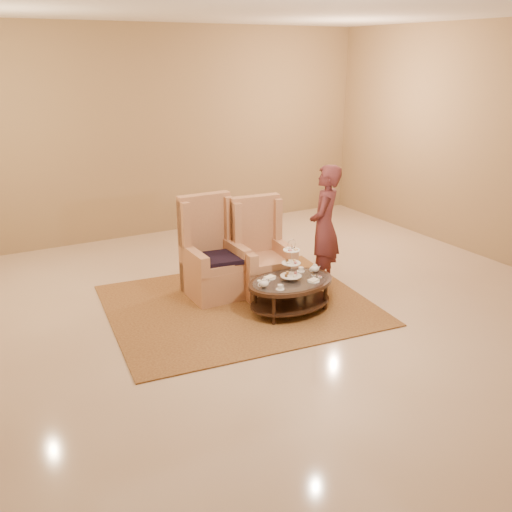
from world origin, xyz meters
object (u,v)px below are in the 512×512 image
armchair_right (261,260)px  person (324,227)px  tea_table (291,286)px  armchair_left (212,262)px

armchair_right → person: (0.83, -0.26, 0.41)m
tea_table → person: (0.85, 0.52, 0.49)m
tea_table → armchair_right: armchair_right is taller
armchair_left → armchair_right: size_ratio=1.04×
tea_table → armchair_right: 0.79m
armchair_right → person: person is taller
tea_table → armchair_left: size_ratio=0.89×
armchair_left → person: person is taller
armchair_left → armchair_right: (0.62, -0.19, -0.02)m
armchair_right → person: size_ratio=0.75×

